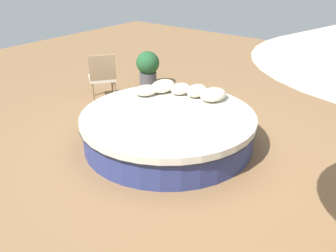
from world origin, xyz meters
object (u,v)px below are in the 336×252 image
Objects in this scene: throw_pillow_2 at (180,89)px; throw_pillow_4 at (146,90)px; throw_pillow_3 at (163,86)px; patio_chair at (102,74)px; planter at (148,67)px; round_bed at (168,129)px; throw_pillow_0 at (213,94)px; throw_pillow_1 at (197,91)px.

throw_pillow_2 is 0.61m from throw_pillow_4.
throw_pillow_3 is 1.54m from patio_chair.
throw_pillow_2 is 2.00m from planter.
throw_pillow_3 is 1.81m from planter.
round_bed is at bearing 24.13° from throw_pillow_2.
round_bed is 5.22× the size of throw_pillow_0.
patio_chair is (0.22, -2.14, -0.07)m from throw_pillow_1.
planter is (-0.99, -1.98, -0.18)m from throw_pillow_1.
patio_chair is at bearing -85.40° from throw_pillow_2.
throw_pillow_0 is 0.54× the size of patio_chair.
throw_pillow_1 is (-0.91, -0.08, 0.36)m from round_bed.
throw_pillow_3 is at bearing -70.43° from throw_pillow_2.
round_bed is 6.71× the size of throw_pillow_2.
throw_pillow_1 is 0.30m from throw_pillow_2.
throw_pillow_0 is 1.15× the size of throw_pillow_4.
planter is at bearing -122.21° from throw_pillow_2.
round_bed is 6.33× the size of throw_pillow_1.
planter reaches higher than throw_pillow_3.
throw_pillow_3 is (-0.72, -0.68, 0.36)m from round_bed.
throw_pillow_4 is 0.56× the size of planter.
throw_pillow_0 is 2.49m from planter.
throw_pillow_1 is (0.02, -0.32, 0.00)m from throw_pillow_0.
patio_chair is at bearing -84.09° from throw_pillow_1.
planter is at bearing -130.43° from throw_pillow_3.
throw_pillow_3 is 0.53× the size of patio_chair.
round_bed is 5.26× the size of throw_pillow_3.
patio_chair is at bearing -7.84° from planter.
planter is (-1.46, -1.23, -0.15)m from throw_pillow_4.
throw_pillow_2 is at bearing -80.90° from throw_pillow_0.
throw_pillow_2 is 0.33m from throw_pillow_3.
round_bed is 0.98m from throw_pillow_2.
round_bed is at bearing 43.32° from throw_pillow_3.
throw_pillow_3 reaches higher than throw_pillow_1.
throw_pillow_4 is at bearing -117.49° from round_bed.
planter is (-1.17, -1.37, -0.18)m from throw_pillow_3.
throw_pillow_1 is at bearing -85.53° from throw_pillow_0.
round_bed is at bearing 4.93° from throw_pillow_1.
throw_pillow_1 is at bearing 106.85° from throw_pillow_3.
throw_pillow_0 is 2.47m from patio_chair.
throw_pillow_0 is at bearing 102.73° from throw_pillow_3.
patio_chair reaches higher than throw_pillow_2.
throw_pillow_3 is (0.11, -0.31, 0.01)m from throw_pillow_2.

